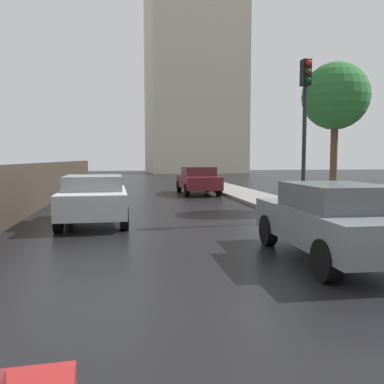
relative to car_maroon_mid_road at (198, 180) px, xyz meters
The scene contains 7 objects.
ground 17.15m from the car_maroon_mid_road, 99.44° to the right, with size 120.00×120.00×0.00m, color black.
car_maroon_mid_road is the anchor object (origin of this frame).
car_silver_far_ahead 10.37m from the car_maroon_mid_road, 117.08° to the right, with size 2.03×3.92×1.42m.
car_grey_behind_camera 14.28m from the car_maroon_mid_road, 89.58° to the right, with size 1.81×4.10×1.45m.
traffic_light 10.46m from the car_maroon_mid_road, 81.74° to the right, with size 0.26×0.39×4.66m.
street_tree_near 9.09m from the car_maroon_mid_road, 63.78° to the right, with size 2.41×2.41×5.38m.
distant_tower 36.24m from the car_maroon_mid_road, 81.00° to the left, with size 12.95×10.42×30.82m.
Camera 1 is at (-0.90, -4.45, 1.93)m, focal length 37.66 mm.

